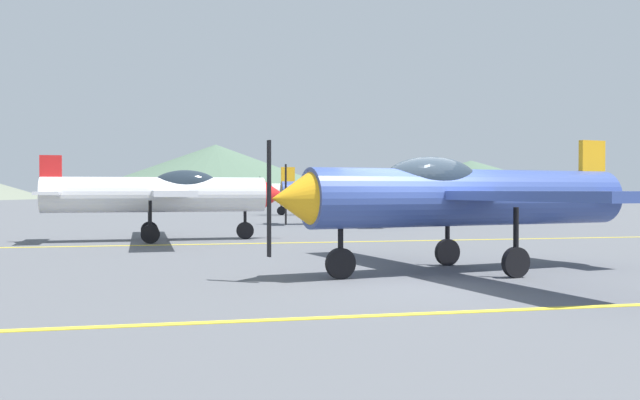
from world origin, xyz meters
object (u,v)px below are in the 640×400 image
at_px(airplane_mid, 166,193).
at_px(airplane_near, 458,195).
at_px(airplane_far, 359,192).
at_px(airplane_back, 321,192).
at_px(car_sedan, 505,204).

bearing_deg(airplane_mid, airplane_near, -60.01).
bearing_deg(airplane_near, airplane_mid, 119.99).
relative_size(airplane_far, airplane_back, 0.99).
bearing_deg(airplane_far, car_sedan, 10.49).
xyz_separation_m(airplane_near, airplane_far, (3.18, 18.34, 0.00)).
bearing_deg(airplane_far, airplane_near, -99.85).
xyz_separation_m(airplane_mid, car_sedan, (16.92, 10.27, -0.63)).
height_order(airplane_near, airplane_mid, same).
relative_size(airplane_near, airplane_far, 1.00).
bearing_deg(airplane_near, airplane_back, 82.65).
bearing_deg(airplane_back, airplane_far, -93.27).
distance_m(airplane_mid, car_sedan, 19.80).
height_order(airplane_far, airplane_back, same).
bearing_deg(airplane_back, airplane_mid, -114.98).
relative_size(airplane_mid, airplane_back, 1.00).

